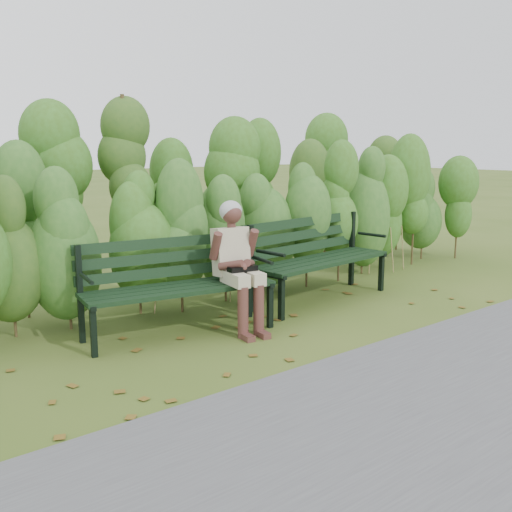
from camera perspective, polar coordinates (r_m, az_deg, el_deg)
ground at (r=6.37m, az=2.01°, el=-7.10°), size 80.00×80.00×0.00m
footpath at (r=5.04m, az=19.22°, el=-12.54°), size 60.00×2.50×0.01m
hedge_band at (r=7.59m, az=-7.29°, el=5.39°), size 11.04×1.67×2.42m
leaf_litter at (r=6.43m, az=3.29°, el=-6.91°), size 5.97×2.23×0.01m
bench_left at (r=6.22m, az=-7.72°, el=-2.10°), size 2.05×0.98×0.98m
bench_right at (r=7.53m, az=5.56°, el=0.38°), size 2.11×0.86×1.03m
seated_woman at (r=6.25m, az=-1.85°, el=-0.11°), size 0.55×0.80×1.36m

